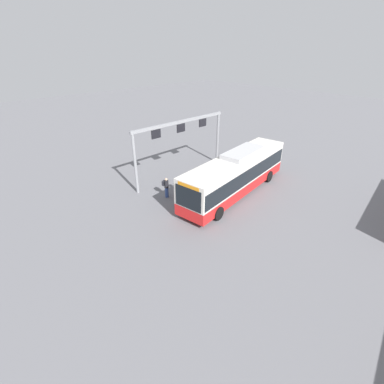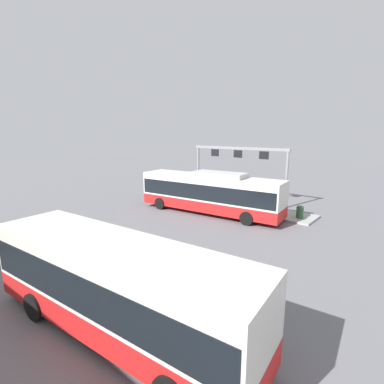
{
  "view_description": "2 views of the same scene",
  "coord_description": "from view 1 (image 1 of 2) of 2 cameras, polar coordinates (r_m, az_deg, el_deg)",
  "views": [
    {
      "loc": [
        16.72,
        12.3,
        10.85
      ],
      "look_at": [
        3.96,
        -0.97,
        1.14
      ],
      "focal_mm": 26.13,
      "sensor_mm": 36.0,
      "label": 1
    },
    {
      "loc": [
        -13.4,
        17.89,
        6.43
      ],
      "look_at": [
        2.49,
        -0.79,
        1.32
      ],
      "focal_mm": 26.37,
      "sensor_mm": 36.0,
      "label": 2
    }
  ],
  "objects": [
    {
      "name": "person_waiting_near",
      "position": [
        22.22,
        -5.29,
        1.04
      ],
      "size": [
        0.46,
        0.59,
        1.67
      ],
      "rotation": [
        0.0,
        0.0,
        1.9
      ],
      "color": "#334C8C",
      "rests_on": "ground"
    },
    {
      "name": "platform_sign_gantry",
      "position": [
        24.97,
        -2.24,
        11.37
      ],
      "size": [
        10.2,
        0.24,
        5.2
      ],
      "color": "gray",
      "rests_on": "ground"
    },
    {
      "name": "person_boarding",
      "position": [
        22.6,
        -2.39,
        1.62
      ],
      "size": [
        0.47,
        0.59,
        1.67
      ],
      "rotation": [
        0.0,
        0.0,
        1.23
      ],
      "color": "gray",
      "rests_on": "ground"
    },
    {
      "name": "bus_main",
      "position": [
        22.65,
        8.99,
        3.92
      ],
      "size": [
        12.18,
        3.95,
        3.46
      ],
      "rotation": [
        0.0,
        0.0,
        0.12
      ],
      "color": "red",
      "rests_on": "ground"
    },
    {
      "name": "platform_curb",
      "position": [
        26.9,
        6.36,
        4.01
      ],
      "size": [
        10.0,
        2.8,
        0.16
      ],
      "primitive_type": "cube",
      "color": "#9E9E99",
      "rests_on": "ground"
    },
    {
      "name": "ground_plane",
      "position": [
        23.43,
        8.66,
        -0.14
      ],
      "size": [
        120.0,
        120.0,
        0.0
      ],
      "primitive_type": "plane",
      "color": "slate"
    },
    {
      "name": "person_waiting_mid",
      "position": [
        22.96,
        -0.3,
        2.53
      ],
      "size": [
        0.47,
        0.6,
        1.67
      ],
      "rotation": [
        0.0,
        0.0,
        1.93
      ],
      "color": "#334C8C",
      "rests_on": "platform_curb"
    },
    {
      "name": "trash_bin",
      "position": [
        29.49,
        11.86,
        6.87
      ],
      "size": [
        0.52,
        0.52,
        0.9
      ],
      "primitive_type": "cylinder",
      "color": "#2D5133",
      "rests_on": "platform_curb"
    }
  ]
}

